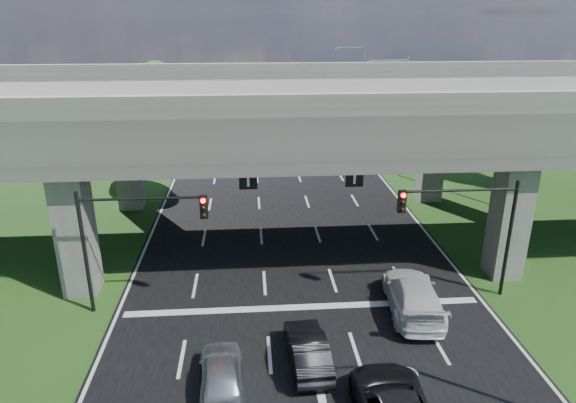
{
  "coord_description": "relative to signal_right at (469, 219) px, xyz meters",
  "views": [
    {
      "loc": [
        -2.41,
        -17.72,
        13.35
      ],
      "look_at": [
        -0.34,
        8.94,
        3.45
      ],
      "focal_mm": 32.0,
      "sensor_mm": 36.0,
      "label": 1
    }
  ],
  "objects": [
    {
      "name": "tree_right_far",
      "position": [
        4.22,
        40.06,
        0.63
      ],
      "size": [
        4.5,
        4.5,
        7.8
      ],
      "color": "black",
      "rests_on": "ground"
    },
    {
      "name": "tree_left_mid",
      "position": [
        -24.78,
        30.06,
        -0.01
      ],
      "size": [
        3.91,
        3.9,
        6.76
      ],
      "color": "black",
      "rests_on": "ground"
    },
    {
      "name": "road",
      "position": [
        -7.82,
        6.06,
        -4.17
      ],
      "size": [
        18.0,
        120.0,
        0.03
      ],
      "primitive_type": "cube",
      "color": "black",
      "rests_on": "ground"
    },
    {
      "name": "signal_right",
      "position": [
        0.0,
        0.0,
        0.0
      ],
      "size": [
        5.76,
        0.54,
        6.0
      ],
      "color": "black",
      "rests_on": "ground"
    },
    {
      "name": "car_white",
      "position": [
        -2.74,
        -1.13,
        -3.33
      ],
      "size": [
        2.94,
        5.92,
        1.65
      ],
      "primitive_type": "imported",
      "rotation": [
        0.0,
        0.0,
        3.03
      ],
      "color": "silver",
      "rests_on": "road"
    },
    {
      "name": "car_dark",
      "position": [
        -8.13,
        -4.62,
        -3.48
      ],
      "size": [
        1.66,
        4.19,
        1.36
      ],
      "primitive_type": "imported",
      "rotation": [
        0.0,
        0.0,
        3.2
      ],
      "color": "black",
      "rests_on": "road"
    },
    {
      "name": "streetlight_beyond",
      "position": [
        2.27,
        36.06,
        1.66
      ],
      "size": [
        3.38,
        0.25,
        10.0
      ],
      "color": "gray",
      "rests_on": "ground"
    },
    {
      "name": "signal_left",
      "position": [
        -15.65,
        0.0,
        0.0
      ],
      "size": [
        5.76,
        0.54,
        6.0
      ],
      "color": "black",
      "rests_on": "ground"
    },
    {
      "name": "ground",
      "position": [
        -7.82,
        -3.94,
        -4.19
      ],
      "size": [
        160.0,
        160.0,
        0.0
      ],
      "primitive_type": "plane",
      "color": "#224315",
      "rests_on": "ground"
    },
    {
      "name": "tree_left_near",
      "position": [
        -21.78,
        22.06,
        0.63
      ],
      "size": [
        4.5,
        4.5,
        7.8
      ],
      "color": "black",
      "rests_on": "ground"
    },
    {
      "name": "car_silver",
      "position": [
        -11.49,
        -5.84,
        -3.47
      ],
      "size": [
        1.89,
        4.14,
        1.38
      ],
      "primitive_type": "imported",
      "rotation": [
        0.0,
        0.0,
        3.21
      ],
      "color": "silver",
      "rests_on": "road"
    },
    {
      "name": "tree_right_near",
      "position": [
        5.22,
        24.06,
        0.31
      ],
      "size": [
        4.2,
        4.2,
        7.28
      ],
      "color": "black",
      "rests_on": "ground"
    },
    {
      "name": "tree_left_far",
      "position": [
        -20.78,
        38.06,
        0.95
      ],
      "size": [
        4.8,
        4.8,
        8.32
      ],
      "color": "black",
      "rests_on": "ground"
    },
    {
      "name": "streetlight_far",
      "position": [
        2.27,
        20.06,
        1.66
      ],
      "size": [
        3.38,
        0.25,
        10.0
      ],
      "color": "gray",
      "rests_on": "ground"
    },
    {
      "name": "tree_right_mid",
      "position": [
        8.22,
        32.06,
        -0.01
      ],
      "size": [
        3.91,
        3.9,
        6.76
      ],
      "color": "black",
      "rests_on": "ground"
    },
    {
      "name": "warehouse",
      "position": [
        -33.82,
        31.06,
        -2.19
      ],
      "size": [
        20.0,
        10.0,
        4.0
      ],
      "primitive_type": "cube",
      "color": "#9E9E99",
      "rests_on": "ground"
    },
    {
      "name": "overpass",
      "position": [
        -7.82,
        8.06,
        3.73
      ],
      "size": [
        80.0,
        15.0,
        10.0
      ],
      "color": "#312F2D",
      "rests_on": "ground"
    }
  ]
}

